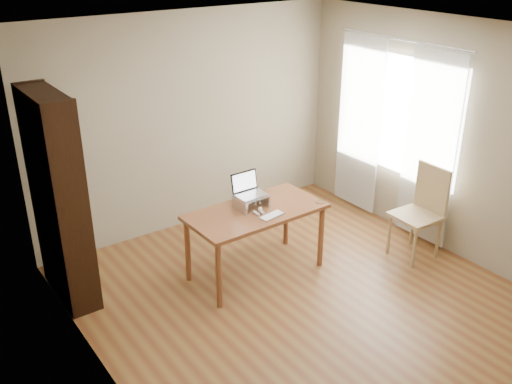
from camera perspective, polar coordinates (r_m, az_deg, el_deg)
name	(u,v)px	position (r m, az deg, el deg)	size (l,w,h in m)	color
room	(316,182)	(5.17, 6.03, 1.00)	(4.04, 4.54, 2.64)	brown
bookshelf	(59,199)	(5.72, -19.07, -0.68)	(0.30, 0.90, 2.10)	black
curtains	(392,134)	(7.01, 13.48, 5.62)	(0.03, 1.90, 2.25)	silver
desk	(256,218)	(5.92, -0.02, -2.62)	(1.45, 0.74, 0.75)	brown
laptop_stand	(251,200)	(5.90, -0.47, -0.80)	(0.32, 0.25, 0.13)	silver
laptop	(248,189)	(5.90, -0.78, 0.32)	(0.32, 0.26, 0.22)	silver
keyboard	(272,216)	(5.74, 1.59, -2.40)	(0.29, 0.15, 0.02)	silver
coaster	(321,202)	(6.08, 6.47, -0.98)	(0.11, 0.11, 0.01)	brown
cat	(248,201)	(5.92, -0.84, -0.96)	(0.23, 0.47, 0.14)	#443F35
chair	(422,208)	(6.58, 16.24, -1.56)	(0.48, 0.48, 1.05)	#A28758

